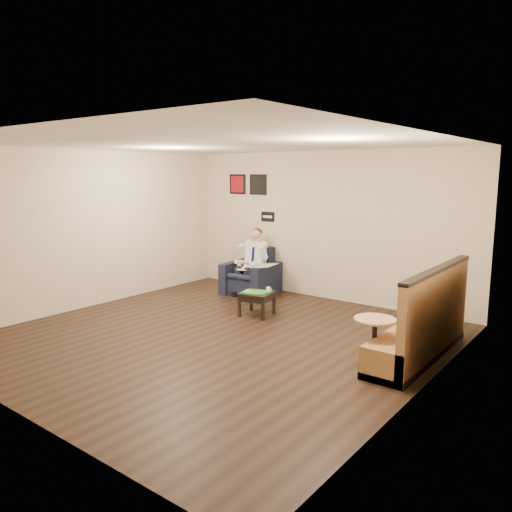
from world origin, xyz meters
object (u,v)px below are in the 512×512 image
Objects in this scene: armchair at (251,271)px; cafe_table at (374,343)px; green_folder at (255,292)px; coffee_mug at (268,289)px; smartphone at (263,290)px; side_table at (257,304)px; banquette at (419,312)px; seated_man at (247,264)px.

armchair is 1.46× the size of cafe_table.
coffee_mug is (0.16, 0.16, 0.04)m from green_folder.
armchair is 2.32× the size of green_folder.
cafe_table is (2.54, -1.11, -0.09)m from smartphone.
side_table is 0.77× the size of cafe_table.
banquette is at bearing -3.87° from green_folder.
armchair is at bearing 149.41° from cafe_table.
banquette reaches higher than side_table.
coffee_mug is at bearing 44.64° from side_table.
banquette is (2.83, -0.22, 0.40)m from side_table.
cafe_table reaches higher than smartphone.
banquette reaches higher than green_folder.
seated_man is at bearing 150.74° from cafe_table.
seated_man is 1.52m from coffee_mug.
smartphone is at bearing 76.99° from green_folder.
armchair is 1.61m from side_table.
seated_man is at bearing 138.52° from smartphone.
side_table is 0.21× the size of banquette.
green_folder is 4.74× the size of coffee_mug.
side_table is 5.79× the size of coffee_mug.
cafe_table is at bearing -24.50° from smartphone.
seated_man is (0.01, -0.12, 0.17)m from armchair.
armchair reaches higher than green_folder.
seated_man reaches higher than cafe_table.
seated_man reaches higher than green_folder.
coffee_mug reaches higher than green_folder.
smartphone is at bearing 172.61° from banquette.
green_folder is at bearing -135.36° from coffee_mug.
green_folder is at bearing 160.07° from cafe_table.
cafe_table is (2.42, -1.09, -0.13)m from coffee_mug.
coffee_mug is 0.04× the size of banquette.
side_table is 0.21m from green_folder.
banquette is at bearing -7.44° from coffee_mug.
cafe_table is at bearing -20.54° from side_table.
green_folder is 3.21× the size of smartphone.
smartphone is at bearing -48.88° from armchair.
coffee_mug is at bearing 44.64° from green_folder.
coffee_mug is (1.20, -1.05, -0.01)m from armchair.
coffee_mug is (1.19, -0.93, -0.18)m from seated_man.
armchair is 11.01× the size of coffee_mug.
banquette is (3.90, -1.40, 0.14)m from armchair.
armchair reaches higher than coffee_mug.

